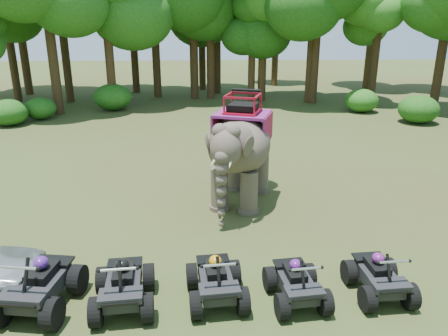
{
  "coord_description": "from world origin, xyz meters",
  "views": [
    {
      "loc": [
        -0.53,
        -10.31,
        5.88
      ],
      "look_at": [
        0.0,
        1.2,
        1.9
      ],
      "focal_mm": 35.0,
      "sensor_mm": 36.0,
      "label": 1
    }
  ],
  "objects_px": {
    "atv_0": "(39,279)",
    "atv_1": "(123,280)",
    "atv_2": "(216,275)",
    "atv_4": "(380,271)",
    "atv_3": "(297,278)",
    "elephant": "(241,148)"
  },
  "relations": [
    {
      "from": "atv_2",
      "to": "atv_4",
      "type": "xyz_separation_m",
      "value": [
        3.6,
        0.02,
        -0.03
      ]
    },
    {
      "from": "elephant",
      "to": "atv_3",
      "type": "relative_size",
      "value": 2.79
    },
    {
      "from": "atv_0",
      "to": "atv_1",
      "type": "xyz_separation_m",
      "value": [
        1.75,
        -0.03,
        -0.05
      ]
    },
    {
      "from": "atv_2",
      "to": "atv_4",
      "type": "height_order",
      "value": "atv_2"
    },
    {
      "from": "elephant",
      "to": "atv_0",
      "type": "height_order",
      "value": "elephant"
    },
    {
      "from": "atv_1",
      "to": "atv_3",
      "type": "xyz_separation_m",
      "value": [
        3.71,
        -0.01,
        -0.06
      ]
    },
    {
      "from": "atv_1",
      "to": "atv_4",
      "type": "height_order",
      "value": "atv_1"
    },
    {
      "from": "atv_0",
      "to": "atv_2",
      "type": "distance_m",
      "value": 3.73
    },
    {
      "from": "atv_1",
      "to": "atv_2",
      "type": "distance_m",
      "value": 1.98
    },
    {
      "from": "atv_3",
      "to": "atv_1",
      "type": "bearing_deg",
      "value": 173.61
    },
    {
      "from": "atv_0",
      "to": "atv_3",
      "type": "xyz_separation_m",
      "value": [
        5.46,
        -0.04,
        -0.11
      ]
    },
    {
      "from": "atv_3",
      "to": "atv_4",
      "type": "height_order",
      "value": "atv_4"
    },
    {
      "from": "atv_1",
      "to": "atv_4",
      "type": "distance_m",
      "value": 5.58
    },
    {
      "from": "atv_0",
      "to": "atv_1",
      "type": "distance_m",
      "value": 1.75
    },
    {
      "from": "atv_2",
      "to": "atv_4",
      "type": "bearing_deg",
      "value": -5.4
    },
    {
      "from": "atv_0",
      "to": "atv_4",
      "type": "height_order",
      "value": "atv_0"
    },
    {
      "from": "atv_2",
      "to": "atv_4",
      "type": "relative_size",
      "value": 1.05
    },
    {
      "from": "elephant",
      "to": "atv_2",
      "type": "height_order",
      "value": "elephant"
    },
    {
      "from": "elephant",
      "to": "atv_0",
      "type": "xyz_separation_m",
      "value": [
        -4.72,
        -5.6,
        -1.14
      ]
    },
    {
      "from": "elephant",
      "to": "atv_4",
      "type": "height_order",
      "value": "elephant"
    },
    {
      "from": "atv_2",
      "to": "atv_3",
      "type": "xyz_separation_m",
      "value": [
        1.73,
        -0.13,
        -0.04
      ]
    },
    {
      "from": "elephant",
      "to": "atv_4",
      "type": "distance_m",
      "value": 6.21
    }
  ]
}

